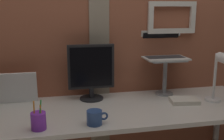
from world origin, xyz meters
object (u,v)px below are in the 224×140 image
object	(u,v)px
laptop	(163,50)
desk_lamp	(220,72)
whiteboard_panel	(14,88)
pen_cup	(38,121)
monitor	(91,70)
coffee_mug	(95,118)

from	to	relation	value
laptop	desk_lamp	bearing A→B (deg)	-49.22
whiteboard_panel	pen_cup	size ratio (longest dim) A/B	1.81
monitor	desk_lamp	distance (m)	0.93
pen_cup	whiteboard_panel	bearing A→B (deg)	111.19
monitor	laptop	world-z (taller)	laptop
monitor	pen_cup	xyz separation A→B (m)	(-0.37, -0.47, -0.18)
monitor	whiteboard_panel	distance (m)	0.57
laptop	coffee_mug	xyz separation A→B (m)	(-0.64, -0.54, -0.30)
desk_lamp	pen_cup	size ratio (longest dim) A/B	2.11
monitor	desk_lamp	size ratio (longest dim) A/B	1.12
desk_lamp	coffee_mug	bearing A→B (deg)	-168.49
whiteboard_panel	desk_lamp	distance (m)	1.49
laptop	whiteboard_panel	bearing A→B (deg)	-177.63
pen_cup	coffee_mug	world-z (taller)	pen_cup
monitor	coffee_mug	distance (m)	0.51
whiteboard_panel	coffee_mug	size ratio (longest dim) A/B	2.48
monitor	coffee_mug	world-z (taller)	monitor
desk_lamp	laptop	bearing A→B (deg)	130.78
coffee_mug	laptop	bearing A→B (deg)	40.18
monitor	coffee_mug	size ratio (longest dim) A/B	3.23
laptop	pen_cup	world-z (taller)	laptop
laptop	pen_cup	size ratio (longest dim) A/B	1.89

